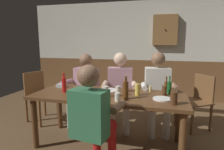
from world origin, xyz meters
TOP-DOWN VIEW (x-y plane):
  - ground_plane at (0.00, 0.00)m, footprint 6.63×6.63m
  - back_wall_upper at (0.00, 2.64)m, footprint 5.53×0.12m
  - back_wall_wainscot at (0.00, 2.64)m, footprint 5.53×0.12m
  - dining_table at (0.00, 0.07)m, footprint 2.02×0.81m
  - person_0 at (-0.62, 0.71)m, footprint 0.59×0.57m
  - person_1 at (0.01, 0.71)m, footprint 0.58×0.57m
  - person_2 at (0.62, 0.71)m, footprint 0.57×0.58m
  - person_3 at (0.01, -0.56)m, footprint 0.54×0.55m
  - chair_empty_near_left at (1.25, 0.99)m, footprint 0.62×0.62m
  - chair_empty_far_end at (-1.45, 0.60)m, footprint 0.56×0.56m
  - table_candle at (0.52, 0.36)m, footprint 0.04×0.04m
  - condiment_caddy at (-0.81, 0.28)m, footprint 0.14×0.10m
  - plate_0 at (0.69, 0.01)m, footprint 0.23×0.23m
  - plate_1 at (-0.06, 0.25)m, footprint 0.28×0.28m
  - bottle_0 at (0.78, 0.31)m, footprint 0.06×0.06m
  - bottle_1 at (0.26, -0.08)m, footprint 0.07×0.07m
  - bottle_2 at (0.74, 0.40)m, footprint 0.06×0.06m
  - bottle_3 at (-0.63, 0.03)m, footprint 0.06×0.06m
  - pint_glass_0 at (0.72, 0.21)m, footprint 0.06×0.06m
  - pint_glass_1 at (0.82, -0.15)m, footprint 0.08×0.08m
  - pint_glass_2 at (0.19, 0.28)m, footprint 0.08×0.08m
  - pint_glass_3 at (0.19, -0.20)m, footprint 0.07×0.07m
  - pint_glass_4 at (-0.00, -0.05)m, footprint 0.07×0.07m
  - pint_glass_5 at (0.38, 0.13)m, footprint 0.06×0.06m
  - pint_glass_6 at (0.14, 0.04)m, footprint 0.06×0.06m
  - pint_glass_7 at (-0.16, -0.17)m, footprint 0.07×0.07m
  - wall_dart_cabinet at (0.68, 2.51)m, footprint 0.56×0.15m

SIDE VIEW (x-z plane):
  - ground_plane at x=0.00m, z-range 0.00..0.00m
  - chair_empty_near_left at x=1.25m, z-range 0.04..0.92m
  - chair_empty_far_end at x=-1.45m, z-range 0.04..0.92m
  - back_wall_wainscot at x=0.00m, z-range 0.00..0.95m
  - dining_table at x=0.00m, z-range 0.27..0.99m
  - person_3 at x=0.01m, z-range 0.06..1.27m
  - person_0 at x=-0.62m, z-range 0.06..1.28m
  - person_1 at x=0.01m, z-range 0.06..1.30m
  - person_2 at x=0.62m, z-range 0.06..1.32m
  - plate_0 at x=0.69m, z-range 0.72..0.74m
  - plate_1 at x=-0.06m, z-range 0.72..0.74m
  - condiment_caddy at x=-0.81m, z-range 0.72..0.77m
  - table_candle at x=0.52m, z-range 0.72..0.80m
  - pint_glass_3 at x=0.19m, z-range 0.72..0.83m
  - pint_glass_2 at x=0.19m, z-range 0.72..0.85m
  - pint_glass_0 at x=0.72m, z-range 0.72..0.85m
  - pint_glass_6 at x=0.14m, z-range 0.72..0.85m
  - pint_glass_4 at x=0.00m, z-range 0.72..0.86m
  - pint_glass_1 at x=0.82m, z-range 0.72..0.87m
  - pint_glass_5 at x=0.38m, z-range 0.72..0.87m
  - bottle_2 at x=0.74m, z-range 0.69..0.91m
  - pint_glass_7 at x=-0.16m, z-range 0.72..0.88m
  - bottle_0 at x=0.78m, z-range 0.69..0.93m
  - bottle_3 at x=-0.63m, z-range 0.70..0.97m
  - bottle_1 at x=0.26m, z-range 0.70..0.98m
  - back_wall_upper at x=0.00m, z-range 0.95..2.39m
  - wall_dart_cabinet at x=0.68m, z-range 1.33..2.03m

